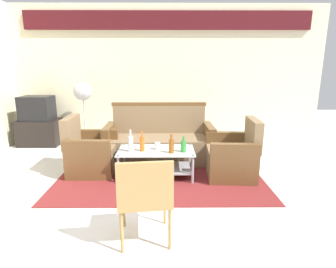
{
  "coord_description": "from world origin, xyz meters",
  "views": [
    {
      "loc": [
        -0.04,
        -3.0,
        1.62
      ],
      "look_at": [
        -0.01,
        0.84,
        0.65
      ],
      "focal_mm": 29.78,
      "sensor_mm": 36.0,
      "label": 1
    }
  ],
  "objects_px": {
    "couch": "(159,143)",
    "bottle_clear": "(131,143)",
    "coffee_table": "(156,159)",
    "wicker_chair": "(145,194)",
    "armchair_left": "(91,154)",
    "armchair_right": "(233,157)",
    "bottle_green": "(183,146)",
    "pedestal_fan": "(83,95)",
    "tv_stand": "(40,132)",
    "bottle_brown": "(171,146)",
    "bottle_orange": "(142,144)",
    "television": "(37,108)",
    "cup": "(158,146)"
  },
  "relations": [
    {
      "from": "wicker_chair",
      "to": "bottle_green",
      "type": "bearing_deg",
      "value": 67.38
    },
    {
      "from": "couch",
      "to": "tv_stand",
      "type": "height_order",
      "value": "couch"
    },
    {
      "from": "bottle_orange",
      "to": "coffee_table",
      "type": "bearing_deg",
      "value": 13.39
    },
    {
      "from": "bottle_brown",
      "to": "tv_stand",
      "type": "relative_size",
      "value": 0.34
    },
    {
      "from": "coffee_table",
      "to": "bottle_brown",
      "type": "distance_m",
      "value": 0.35
    },
    {
      "from": "armchair_left",
      "to": "wicker_chair",
      "type": "xyz_separation_m",
      "value": [
        0.96,
        -1.78,
        0.21
      ]
    },
    {
      "from": "bottle_green",
      "to": "pedestal_fan",
      "type": "bearing_deg",
      "value": 136.02
    },
    {
      "from": "bottle_green",
      "to": "tv_stand",
      "type": "height_order",
      "value": "bottle_green"
    },
    {
      "from": "coffee_table",
      "to": "television",
      "type": "bearing_deg",
      "value": 145.16
    },
    {
      "from": "coffee_table",
      "to": "cup",
      "type": "bearing_deg",
      "value": 53.35
    },
    {
      "from": "armchair_right",
      "to": "wicker_chair",
      "type": "distance_m",
      "value": 1.99
    },
    {
      "from": "couch",
      "to": "coffee_table",
      "type": "distance_m",
      "value": 0.72
    },
    {
      "from": "bottle_orange",
      "to": "cup",
      "type": "height_order",
      "value": "bottle_orange"
    },
    {
      "from": "bottle_brown",
      "to": "wicker_chair",
      "type": "xyz_separation_m",
      "value": [
        -0.26,
        -1.44,
        -0.02
      ]
    },
    {
      "from": "tv_stand",
      "to": "bottle_clear",
      "type": "bearing_deg",
      "value": -40.34
    },
    {
      "from": "coffee_table",
      "to": "wicker_chair",
      "type": "xyz_separation_m",
      "value": [
        -0.05,
        -1.58,
        0.22
      ]
    },
    {
      "from": "armchair_left",
      "to": "bottle_orange",
      "type": "xyz_separation_m",
      "value": [
        0.81,
        -0.25,
        0.23
      ]
    },
    {
      "from": "coffee_table",
      "to": "pedestal_fan",
      "type": "bearing_deg",
      "value": 131.01
    },
    {
      "from": "television",
      "to": "couch",
      "type": "bearing_deg",
      "value": 160.69
    },
    {
      "from": "couch",
      "to": "bottle_clear",
      "type": "xyz_separation_m",
      "value": [
        -0.38,
        -0.79,
        0.21
      ]
    },
    {
      "from": "armchair_left",
      "to": "bottle_clear",
      "type": "distance_m",
      "value": 0.75
    },
    {
      "from": "armchair_left",
      "to": "coffee_table",
      "type": "height_order",
      "value": "armchair_left"
    },
    {
      "from": "coffee_table",
      "to": "bottle_green",
      "type": "height_order",
      "value": "bottle_green"
    },
    {
      "from": "coffee_table",
      "to": "wicker_chair",
      "type": "relative_size",
      "value": 1.31
    },
    {
      "from": "coffee_table",
      "to": "pedestal_fan",
      "type": "xyz_separation_m",
      "value": [
        -1.52,
        1.75,
        0.74
      ]
    },
    {
      "from": "wicker_chair",
      "to": "bottle_orange",
      "type": "bearing_deg",
      "value": 89.32
    },
    {
      "from": "tv_stand",
      "to": "pedestal_fan",
      "type": "distance_m",
      "value": 1.19
    },
    {
      "from": "armchair_right",
      "to": "bottle_green",
      "type": "height_order",
      "value": "armchair_right"
    },
    {
      "from": "armchair_right",
      "to": "cup",
      "type": "height_order",
      "value": "armchair_right"
    },
    {
      "from": "bottle_orange",
      "to": "pedestal_fan",
      "type": "bearing_deg",
      "value": 126.38
    },
    {
      "from": "couch",
      "to": "coffee_table",
      "type": "xyz_separation_m",
      "value": [
        -0.03,
        -0.72,
        -0.04
      ]
    },
    {
      "from": "tv_stand",
      "to": "television",
      "type": "height_order",
      "value": "television"
    },
    {
      "from": "armchair_left",
      "to": "armchair_right",
      "type": "distance_m",
      "value": 2.14
    },
    {
      "from": "bottle_clear",
      "to": "bottle_brown",
      "type": "bearing_deg",
      "value": -6.59
    },
    {
      "from": "wicker_chair",
      "to": "coffee_table",
      "type": "bearing_deg",
      "value": 82.01
    },
    {
      "from": "armchair_left",
      "to": "armchair_right",
      "type": "relative_size",
      "value": 1.0
    },
    {
      "from": "bottle_green",
      "to": "wicker_chair",
      "type": "distance_m",
      "value": 1.55
    },
    {
      "from": "television",
      "to": "coffee_table",
      "type": "bearing_deg",
      "value": 147.47
    },
    {
      "from": "couch",
      "to": "bottle_clear",
      "type": "relative_size",
      "value": 5.71
    },
    {
      "from": "bottle_clear",
      "to": "cup",
      "type": "xyz_separation_m",
      "value": [
        0.38,
        0.1,
        -0.07
      ]
    },
    {
      "from": "bottle_clear",
      "to": "bottle_green",
      "type": "height_order",
      "value": "bottle_clear"
    },
    {
      "from": "cup",
      "to": "pedestal_fan",
      "type": "xyz_separation_m",
      "value": [
        -1.54,
        1.72,
        0.55
      ]
    },
    {
      "from": "bottle_orange",
      "to": "wicker_chair",
      "type": "relative_size",
      "value": 0.34
    },
    {
      "from": "coffee_table",
      "to": "bottle_orange",
      "type": "bearing_deg",
      "value": -166.61
    },
    {
      "from": "bottle_green",
      "to": "bottle_clear",
      "type": "bearing_deg",
      "value": 178.45
    },
    {
      "from": "couch",
      "to": "wicker_chair",
      "type": "xyz_separation_m",
      "value": [
        -0.07,
        -2.3,
        0.18
      ]
    },
    {
      "from": "bottle_clear",
      "to": "bottle_green",
      "type": "relative_size",
      "value": 1.4
    },
    {
      "from": "coffee_table",
      "to": "bottle_brown",
      "type": "relative_size",
      "value": 4.05
    },
    {
      "from": "armchair_right",
      "to": "couch",
      "type": "bearing_deg",
      "value": 60.74
    },
    {
      "from": "television",
      "to": "tv_stand",
      "type": "bearing_deg",
      "value": 90.0
    }
  ]
}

